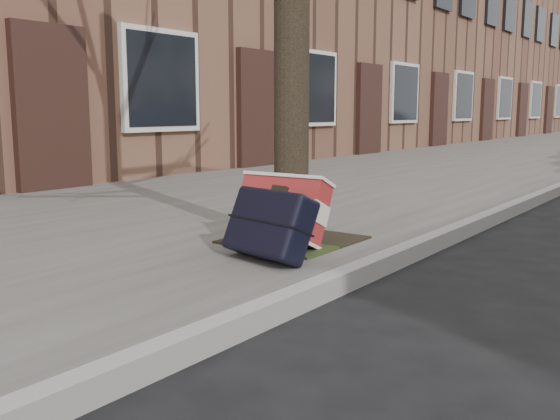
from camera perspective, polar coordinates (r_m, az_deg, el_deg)
The scene contains 6 objects.
ground at distance 2.79m, azimuth 21.64°, elevation -14.22°, with size 120.00×120.00×0.00m, color black.
near_sidewalk at distance 18.05m, azimuth 22.66°, elevation 5.15°, with size 5.00×70.00×0.12m, color #67645D.
house_near at distance 21.27m, azimuth 7.77°, elevation 15.53°, with size 6.80×40.00×7.00m, color brown.
dirt_patch at distance 4.62m, azimuth 1.23°, elevation -2.73°, with size 0.85×0.85×0.01m, color black.
suitcase_red at distance 4.43m, azimuth 0.11°, elevation 0.00°, with size 0.66×0.18×0.48m, color maroon.
suitcase_navy at distance 3.98m, azimuth -0.96°, elevation -1.25°, with size 0.61×0.20×0.43m, color black.
Camera 1 is at (0.61, -2.50, 1.07)m, focal length 40.00 mm.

